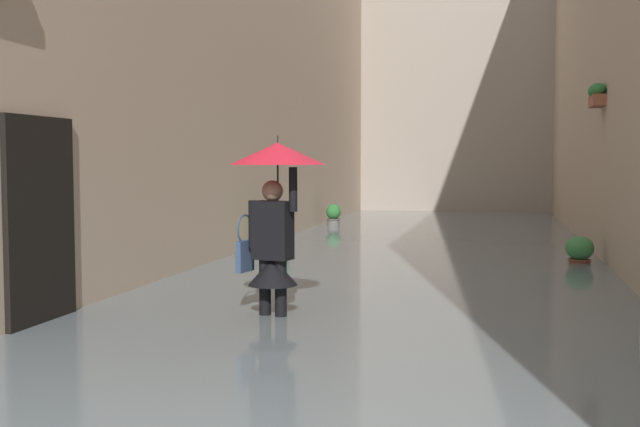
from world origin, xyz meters
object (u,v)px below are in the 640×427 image
(potted_plant_near_right, at_px, (276,233))
(potted_plant_near_left, at_px, (580,254))
(person_wading, at_px, (275,200))
(potted_plant_far_right, at_px, (333,218))

(potted_plant_near_right, height_order, potted_plant_near_left, potted_plant_near_right)
(person_wading, relative_size, potted_plant_near_right, 2.18)
(person_wading, height_order, potted_plant_far_right, person_wading)
(person_wading, xyz_separation_m, potted_plant_far_right, (1.72, -10.87, -0.98))
(potted_plant_near_left, bearing_deg, person_wading, 55.47)
(potted_plant_far_right, xyz_separation_m, potted_plant_near_left, (-5.12, 5.92, -0.05))
(potted_plant_near_right, distance_m, potted_plant_near_left, 5.13)
(person_wading, relative_size, potted_plant_near_left, 3.23)
(person_wading, height_order, potted_plant_near_left, person_wading)
(potted_plant_far_right, height_order, potted_plant_near_left, potted_plant_far_right)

